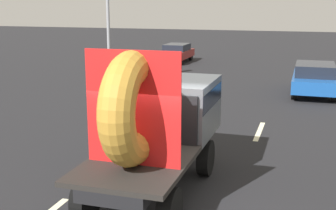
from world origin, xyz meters
TOP-DOWN VIEW (x-y plane):
  - ground_plane at (0.00, 0.00)m, footprint 120.00×120.00m
  - flatbed_truck at (-0.28, 0.73)m, footprint 2.02×4.91m
  - distant_sedan at (3.15, 12.89)m, footprint 1.89×4.41m
  - traffic_light at (-6.83, 12.26)m, footprint 0.42×0.36m
  - lane_dash_left_far at (-2.00, 6.20)m, footprint 0.16×2.16m
  - lane_dash_right_far at (1.43, 5.95)m, footprint 0.16×2.29m
  - oncoming_car at (-6.14, 22.05)m, footprint 1.67×3.89m

SIDE VIEW (x-z plane):
  - ground_plane at x=0.00m, z-range 0.00..0.00m
  - lane_dash_left_far at x=-2.00m, z-range 0.00..0.01m
  - lane_dash_right_far at x=1.43m, z-range 0.00..0.01m
  - oncoming_car at x=-6.14m, z-range 0.05..1.32m
  - distant_sedan at x=3.15m, z-range 0.05..1.49m
  - flatbed_truck at x=-0.28m, z-range -0.01..3.30m
  - traffic_light at x=-6.83m, z-range 0.87..6.52m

